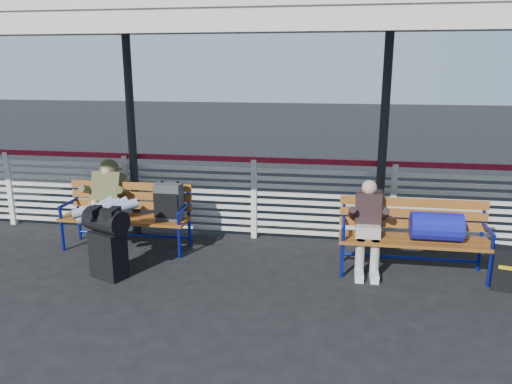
% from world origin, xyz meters
% --- Properties ---
extents(ground, '(60.00, 60.00, 0.00)m').
position_xyz_m(ground, '(0.00, 0.00, 0.00)').
color(ground, black).
rests_on(ground, ground).
extents(fence, '(12.08, 0.08, 1.24)m').
position_xyz_m(fence, '(0.00, 1.90, 0.66)').
color(fence, silver).
rests_on(fence, ground).
extents(canopy, '(12.60, 3.60, 3.16)m').
position_xyz_m(canopy, '(-0.00, 0.87, 3.04)').
color(canopy, silver).
rests_on(canopy, ground).
extents(luggage_stack, '(0.60, 0.48, 0.88)m').
position_xyz_m(luggage_stack, '(-1.50, 0.17, 0.48)').
color(luggage_stack, black).
rests_on(luggage_stack, ground).
extents(bench_left, '(1.80, 0.56, 0.97)m').
position_xyz_m(bench_left, '(-1.46, 1.19, 0.61)').
color(bench_left, '#9D5F1E').
rests_on(bench_left, ground).
extents(bench_right, '(1.80, 0.56, 0.92)m').
position_xyz_m(bench_right, '(2.29, 0.90, 0.60)').
color(bench_right, '#9D5F1E').
rests_on(bench_right, ground).
extents(traveler_man, '(0.94, 1.64, 0.77)m').
position_xyz_m(traveler_man, '(-1.85, 0.85, 0.72)').
color(traveler_man, '#91A1C3').
rests_on(traveler_man, ground).
extents(companion_person, '(0.32, 0.66, 1.15)m').
position_xyz_m(companion_person, '(1.61, 0.90, 0.60)').
color(companion_person, '#AFAC9F').
rests_on(companion_person, ground).
extents(suitcase_side, '(0.40, 0.29, 0.51)m').
position_xyz_m(suitcase_side, '(3.21, 0.60, 0.25)').
color(suitcase_side, black).
rests_on(suitcase_side, ground).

